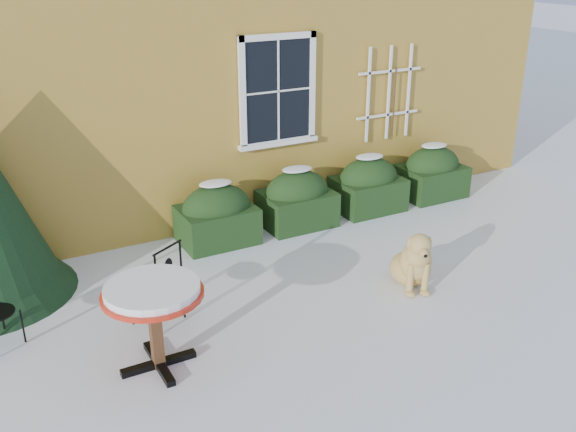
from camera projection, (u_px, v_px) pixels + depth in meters
ground at (330, 319)px, 7.27m from camera, size 80.00×80.00×0.00m
hedge_row at (334, 192)px, 9.91m from camera, size 4.95×0.80×0.91m
bistro_table at (153, 300)px, 6.15m from camera, size 0.99×0.99×0.92m
patio_chair_near at (159, 284)px, 7.03m from camera, size 0.59×0.59×0.97m
dog at (414, 263)px, 7.85m from camera, size 0.68×0.86×0.81m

